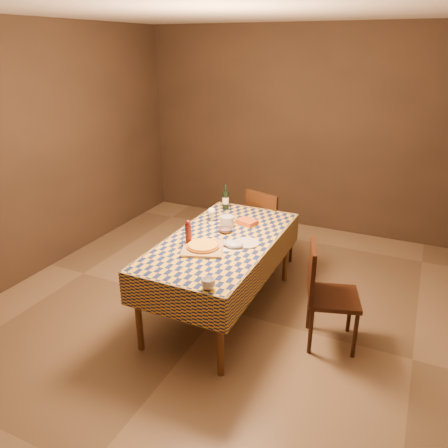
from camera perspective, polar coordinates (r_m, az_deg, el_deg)
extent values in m
plane|color=brown|center=(4.40, -0.28, -11.13)|extent=(5.00, 5.00, 0.00)
plane|color=white|center=(3.68, -0.37, 26.59)|extent=(5.00, 5.00, 0.00)
cube|color=#34271D|center=(6.12, 9.92, 11.90)|extent=(4.50, 0.10, 2.70)
cube|color=#34271D|center=(5.17, -23.77, 8.45)|extent=(0.10, 5.00, 2.70)
cylinder|color=brown|center=(3.77, -11.15, -11.14)|extent=(0.06, 0.06, 0.75)
cylinder|color=brown|center=(3.44, -0.45, -14.31)|extent=(0.06, 0.06, 0.75)
cylinder|color=brown|center=(5.02, -0.18, -1.77)|extent=(0.06, 0.06, 0.75)
cylinder|color=brown|center=(4.78, 8.11, -3.32)|extent=(0.06, 0.06, 0.75)
cube|color=brown|center=(4.04, -0.30, -2.34)|extent=(0.90, 1.80, 0.03)
cube|color=olive|center=(4.03, -0.30, -2.09)|extent=(0.92, 1.82, 0.02)
cube|color=olive|center=(3.39, -6.99, -10.05)|extent=(0.94, 0.01, 0.30)
cube|color=olive|center=(4.86, 4.30, 0.47)|extent=(0.94, 0.01, 0.30)
cube|color=olive|center=(4.29, -5.93, -2.69)|extent=(0.01, 1.84, 0.30)
cube|color=olive|center=(3.94, 5.86, -5.11)|extent=(0.01, 1.84, 0.30)
cube|color=#A5814D|center=(3.83, -2.77, -3.18)|extent=(0.45, 0.45, 0.02)
cylinder|color=#A15F1A|center=(3.82, -2.77, -2.92)|extent=(0.32, 0.32, 0.02)
cylinder|color=gold|center=(3.81, -2.78, -2.73)|extent=(0.29, 0.29, 0.01)
cylinder|color=#4B1114|center=(3.89, -4.68, -1.40)|extent=(0.07, 0.07, 0.19)
sphere|color=#4B1114|center=(3.84, -4.73, 0.21)|extent=(0.04, 0.04, 0.04)
imported|color=#624A52|center=(4.16, 0.18, -0.82)|extent=(0.16, 0.16, 0.04)
cylinder|color=white|center=(4.40, -1.62, 0.24)|extent=(0.09, 0.09, 0.00)
cylinder|color=white|center=(4.38, -1.62, 0.72)|extent=(0.01, 0.01, 0.07)
sphere|color=white|center=(4.36, -1.63, 1.66)|extent=(0.08, 0.08, 0.08)
ellipsoid|color=#440819|center=(4.36, -1.63, 1.55)|extent=(0.05, 0.05, 0.03)
cylinder|color=black|center=(4.73, 0.20, 3.13)|extent=(0.09, 0.09, 0.20)
cylinder|color=black|center=(4.69, 0.21, 4.76)|extent=(0.03, 0.03, 0.08)
cylinder|color=beige|center=(4.73, 0.20, 3.13)|extent=(0.09, 0.09, 0.07)
cylinder|color=silver|center=(4.27, 0.39, 0.31)|extent=(0.17, 0.17, 0.11)
cube|color=#C15119|center=(4.35, 3.02, 0.25)|extent=(0.22, 0.18, 0.05)
cylinder|color=silver|center=(3.94, 2.94, -2.49)|extent=(0.27, 0.27, 0.01)
imported|color=white|center=(3.22, -2.07, -7.82)|extent=(0.13, 0.13, 0.08)
cube|color=silver|center=(3.88, 0.35, -2.95)|extent=(0.31, 0.28, 0.00)
ellipsoid|color=#AEB9DF|center=(3.86, 1.21, -2.63)|extent=(0.22, 0.20, 0.05)
cube|color=black|center=(5.12, 6.12, -0.52)|extent=(0.52, 0.52, 0.04)
cube|color=black|center=(4.87, 4.87, 1.50)|extent=(0.41, 0.15, 0.46)
cylinder|color=black|center=(5.26, 8.75, -2.80)|extent=(0.04, 0.04, 0.43)
cylinder|color=black|center=(5.44, 5.58, -1.75)|extent=(0.04, 0.04, 0.43)
cylinder|color=black|center=(4.99, 6.49, -4.14)|extent=(0.04, 0.04, 0.43)
cylinder|color=black|center=(5.18, 3.23, -2.99)|extent=(0.04, 0.04, 0.43)
cube|color=black|center=(3.85, 14.11, -9.30)|extent=(0.52, 0.52, 0.04)
cube|color=black|center=(3.71, 11.39, -5.89)|extent=(0.15, 0.41, 0.46)
cylinder|color=black|center=(3.86, 16.73, -13.77)|extent=(0.04, 0.04, 0.43)
cylinder|color=black|center=(4.15, 16.11, -10.86)|extent=(0.04, 0.04, 0.43)
cylinder|color=black|center=(3.81, 11.24, -13.62)|extent=(0.04, 0.04, 0.43)
cylinder|color=black|center=(4.11, 11.06, -10.69)|extent=(0.04, 0.04, 0.43)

